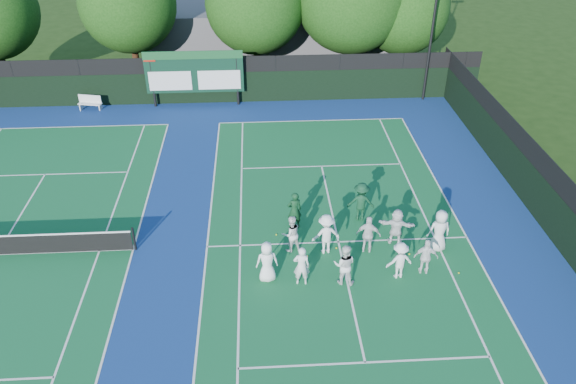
{
  "coord_description": "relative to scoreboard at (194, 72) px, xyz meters",
  "views": [
    {
      "loc": [
        -3.23,
        -17.57,
        14.4
      ],
      "look_at": [
        -2.0,
        3.0,
        1.3
      ],
      "focal_mm": 35.0,
      "sensor_mm": 36.0,
      "label": 1
    }
  ],
  "objects": [
    {
      "name": "tennis_ball_5",
      "position": [
        11.42,
        -16.86,
        -2.16
      ],
      "size": [
        0.07,
        0.07,
        0.07
      ],
      "primitive_type": "sphere",
      "color": "#C5CD18",
      "rests_on": "ground"
    },
    {
      "name": "tennis_ball_0",
      "position": [
        5.63,
        -15.48,
        -2.16
      ],
      "size": [
        0.07,
        0.07,
        0.07
      ],
      "primitive_type": "sphere",
      "color": "#C5CD18",
      "rests_on": "ground"
    },
    {
      "name": "tennis_ball_2",
      "position": [
        9.78,
        -15.59,
        -2.16
      ],
      "size": [
        0.07,
        0.07,
        0.07
      ],
      "primitive_type": "sphere",
      "color": "#C5CD18",
      "rests_on": "ground"
    },
    {
      "name": "divider_fence_right",
      "position": [
        16.01,
        -14.59,
        -0.83
      ],
      "size": [
        0.08,
        32.0,
        3.0
      ],
      "color": "black",
      "rests_on": "ground"
    },
    {
      "name": "clubhouse",
      "position": [
        5.01,
        8.41,
        -0.19
      ],
      "size": [
        18.0,
        6.0,
        4.0
      ],
      "primitive_type": "cube",
      "color": "#525256",
      "rests_on": "ground"
    },
    {
      "name": "player_front_4",
      "position": [
        10.07,
        -16.71,
        -1.41
      ],
      "size": [
        0.96,
        0.51,
        1.56
      ],
      "primitive_type": "imported",
      "rotation": [
        0.0,
        0.0,
        2.99
      ],
      "color": "white",
      "rests_on": "ground"
    },
    {
      "name": "tennis_ball_3",
      "position": [
        4.43,
        -13.95,
        -2.16
      ],
      "size": [
        0.07,
        0.07,
        0.07
      ],
      "primitive_type": "sphere",
      "color": "#C5CD18",
      "rests_on": "ground"
    },
    {
      "name": "player_back_1",
      "position": [
        6.39,
        -15.19,
        -1.3
      ],
      "size": [
        1.25,
        0.86,
        1.78
      ],
      "primitive_type": "imported",
      "rotation": [
        0.0,
        0.0,
        3.32
      ],
      "color": "white",
      "rests_on": "ground"
    },
    {
      "name": "player_front_1",
      "position": [
        5.25,
        -17.04,
        -1.34
      ],
      "size": [
        0.64,
        0.44,
        1.7
      ],
      "primitive_type": "imported",
      "rotation": [
        0.0,
        0.0,
        3.1
      ],
      "color": "white",
      "rests_on": "ground"
    },
    {
      "name": "player_back_2",
      "position": [
        8.1,
        -15.25,
        -1.35
      ],
      "size": [
        1.06,
        0.63,
        1.69
      ],
      "primitive_type": "imported",
      "rotation": [
        0.0,
        0.0,
        2.9
      ],
      "color": "silver",
      "rests_on": "ground"
    },
    {
      "name": "tennis_ball_1",
      "position": [
        6.87,
        -15.02,
        -2.16
      ],
      "size": [
        0.07,
        0.07,
        0.07
      ],
      "primitive_type": "sphere",
      "color": "#C5CD18",
      "rests_on": "ground"
    },
    {
      "name": "ground",
      "position": [
        7.01,
        -15.59,
        -2.19
      ],
      "size": [
        120.0,
        120.0,
        0.0
      ],
      "primitive_type": "plane",
      "color": "#1A330D",
      "rests_on": "ground"
    },
    {
      "name": "coach_right",
      "position": [
        8.18,
        -12.97,
        -1.27
      ],
      "size": [
        1.27,
        0.84,
        1.83
      ],
      "primitive_type": "imported",
      "rotation": [
        0.0,
        0.0,
        3.0
      ],
      "color": "#0E361F",
      "rests_on": "ground"
    },
    {
      "name": "player_back_3",
      "position": [
        9.35,
        -14.74,
        -1.38
      ],
      "size": [
        1.58,
        0.84,
        1.63
      ],
      "primitive_type": "imported",
      "rotation": [
        0.0,
        0.0,
        2.89
      ],
      "color": "white",
      "rests_on": "ground"
    },
    {
      "name": "player_front_0",
      "position": [
        3.98,
        -16.75,
        -1.33
      ],
      "size": [
        0.89,
        0.62,
        1.73
      ],
      "primitive_type": "imported",
      "rotation": [
        0.0,
        0.0,
        3.23
      ],
      "color": "white",
      "rests_on": "ground"
    },
    {
      "name": "player_back_4",
      "position": [
        10.97,
        -15.3,
        -1.25
      ],
      "size": [
        0.96,
        0.66,
        1.88
      ],
      "primitive_type": "imported",
      "rotation": [
        0.0,
        0.0,
        3.21
      ],
      "color": "silver",
      "rests_on": "ground"
    },
    {
      "name": "back_fence",
      "position": [
        1.01,
        0.41,
        -0.83
      ],
      "size": [
        34.0,
        0.08,
        3.0
      ],
      "color": "black",
      "rests_on": "ground"
    },
    {
      "name": "scoreboard",
      "position": [
        0.0,
        0.0,
        0.0
      ],
      "size": [
        6.0,
        0.21,
        3.55
      ],
      "color": "black",
      "rests_on": "ground"
    },
    {
      "name": "player_back_0",
      "position": [
        5.0,
        -14.98,
        -1.37
      ],
      "size": [
        0.95,
        0.84,
        1.63
      ],
      "primitive_type": "imported",
      "rotation": [
        0.0,
        0.0,
        3.47
      ],
      "color": "silver",
      "rests_on": "ground"
    },
    {
      "name": "court_apron",
      "position": [
        1.01,
        -14.59,
        -2.19
      ],
      "size": [
        34.0,
        32.0,
        0.01
      ],
      "primitive_type": "cube",
      "color": "navy",
      "rests_on": "ground"
    },
    {
      "name": "tree_c",
      "position": [
        4.01,
        3.99,
        2.91
      ],
      "size": [
        6.45,
        6.45,
        8.5
      ],
      "color": "black",
      "rests_on": "ground"
    },
    {
      "name": "player_front_2",
      "position": [
        6.86,
        -17.08,
        -1.33
      ],
      "size": [
        0.95,
        0.81,
        1.72
      ],
      "primitive_type": "imported",
      "rotation": [
        0.0,
        0.0,
        2.94
      ],
      "color": "silver",
      "rests_on": "ground"
    },
    {
      "name": "bench",
      "position": [
        -6.53,
        -0.22,
        -1.69
      ],
      "size": [
        1.52,
        0.71,
        0.93
      ],
      "color": "silver",
      "rests_on": "ground"
    },
    {
      "name": "player_front_3",
      "position": [
        9.0,
        -16.88,
        -1.4
      ],
      "size": [
        1.11,
        0.76,
        1.59
      ],
      "primitive_type": "imported",
      "rotation": [
        0.0,
        0.0,
        3.32
      ],
      "color": "white",
      "rests_on": "ground"
    },
    {
      "name": "coach_left",
      "position": [
        5.24,
        -13.39,
        -1.31
      ],
      "size": [
        0.73,
        0.57,
        1.76
      ],
      "primitive_type": "imported",
      "rotation": [
        0.0,
        0.0,
        3.39
      ],
      "color": "#0E351B",
      "rests_on": "ground"
    },
    {
      "name": "tree_e",
      "position": [
        13.79,
        3.99,
        2.47
      ],
      "size": [
        5.96,
        5.96,
        7.8
      ],
      "color": "black",
      "rests_on": "ground"
    },
    {
      "name": "tree_b",
      "position": [
        -4.08,
        3.99,
        3.03
      ],
      "size": [
        6.17,
        6.17,
        8.47
      ],
      "color": "black",
      "rests_on": "ground"
    },
    {
      "name": "near_court",
      "position": [
        7.01,
        -14.59,
        -2.18
      ],
      "size": [
        11.05,
        23.85,
        0.01
      ],
      "color": "#12592D",
      "rests_on": "ground"
    }
  ]
}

